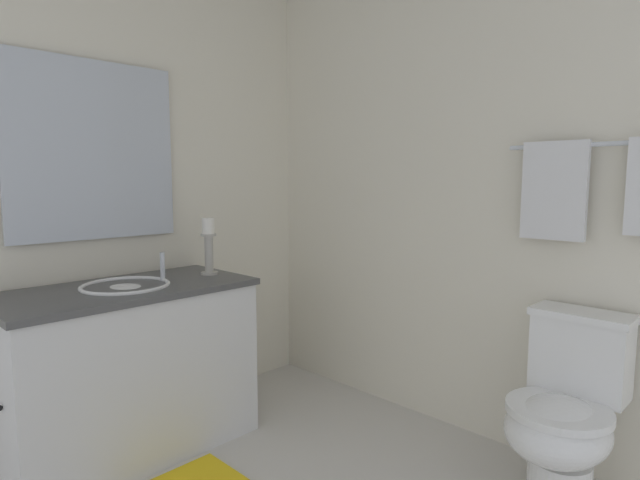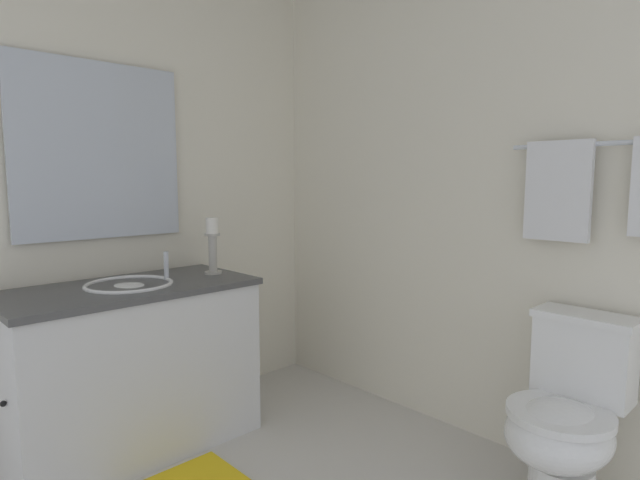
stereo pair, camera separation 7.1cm
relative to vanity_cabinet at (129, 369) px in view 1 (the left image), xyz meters
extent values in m
cube|color=silver|center=(1.14, 1.31, 0.83)|extent=(2.94, 0.04, 2.45)
cube|color=silver|center=(-0.32, -0.04, 0.83)|extent=(0.04, 2.70, 2.45)
cube|color=silver|center=(0.00, 0.00, -0.02)|extent=(0.55, 1.09, 0.76)
cube|color=#4C4C4C|center=(0.00, 0.00, 0.38)|extent=(0.58, 1.12, 0.03)
ellipsoid|color=white|center=(0.00, 0.00, 0.35)|extent=(0.38, 0.30, 0.11)
torus|color=white|center=(0.00, 0.00, 0.40)|extent=(0.40, 0.40, 0.02)
cylinder|color=silver|center=(0.00, 0.19, 0.46)|extent=(0.02, 0.02, 0.14)
cube|color=silver|center=(-0.28, 0.00, 1.03)|extent=(0.02, 0.82, 0.86)
cylinder|color=#B7B2A5|center=(0.01, 0.45, 0.40)|extent=(0.09, 0.09, 0.01)
cylinder|color=#B7B2A5|center=(0.01, 0.45, 0.50)|extent=(0.04, 0.04, 0.20)
cylinder|color=#B7B2A5|center=(0.01, 0.45, 0.60)|extent=(0.08, 0.08, 0.01)
cylinder|color=white|center=(0.01, 0.45, 0.65)|extent=(0.06, 0.06, 0.08)
cylinder|color=white|center=(1.61, 1.01, -0.31)|extent=(0.24, 0.24, 0.18)
ellipsoid|color=white|center=(1.61, 0.96, -0.08)|extent=(0.38, 0.46, 0.24)
cylinder|color=white|center=(1.61, 0.96, 0.00)|extent=(0.39, 0.39, 0.03)
cube|color=white|center=(1.61, 1.18, 0.16)|extent=(0.36, 0.17, 0.32)
cube|color=white|center=(1.61, 1.18, 0.34)|extent=(0.38, 0.19, 0.03)
cylinder|color=silver|center=(1.66, 1.25, 1.03)|extent=(0.82, 0.02, 0.02)
cube|color=white|center=(1.45, 1.23, 0.84)|extent=(0.27, 0.03, 0.42)
camera|label=1|loc=(2.27, -1.03, 0.89)|focal=28.79mm
camera|label=2|loc=(2.32, -0.98, 0.89)|focal=28.79mm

